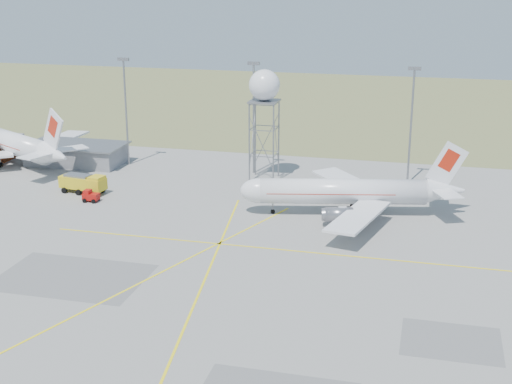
% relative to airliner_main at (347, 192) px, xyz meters
% --- Properties ---
extents(ground, '(400.00, 400.00, 0.00)m').
position_rel_airliner_main_xyz_m(ground, '(-9.58, -46.74, -3.59)').
color(ground, '#9E9D99').
rests_on(ground, ground).
extents(grass_strip, '(400.00, 120.00, 0.03)m').
position_rel_airliner_main_xyz_m(grass_strip, '(-9.58, 93.26, -3.57)').
color(grass_strip, '#646B3B').
rests_on(grass_strip, ground).
extents(building_grey, '(19.00, 10.00, 3.90)m').
position_rel_airliner_main_xyz_m(building_grey, '(-54.58, 17.26, -1.61)').
color(building_grey, gray).
rests_on(building_grey, ground).
extents(mast_a, '(2.20, 0.50, 20.50)m').
position_rel_airliner_main_xyz_m(mast_a, '(-44.58, 19.26, 8.48)').
color(mast_a, gray).
rests_on(mast_a, ground).
extents(mast_b, '(2.20, 0.50, 20.50)m').
position_rel_airliner_main_xyz_m(mast_b, '(-19.58, 19.26, 8.48)').
color(mast_b, gray).
rests_on(mast_b, ground).
extents(mast_c, '(2.20, 0.50, 20.50)m').
position_rel_airliner_main_xyz_m(mast_c, '(8.42, 19.26, 8.48)').
color(mast_c, gray).
rests_on(mast_c, ground).
extents(airliner_main, '(34.18, 32.67, 11.70)m').
position_rel_airliner_main_xyz_m(airliner_main, '(0.00, 0.00, 0.00)').
color(airliner_main, white).
rests_on(airliner_main, ground).
extents(airliner_far, '(35.37, 32.60, 12.96)m').
position_rel_airliner_main_xyz_m(airliner_far, '(-67.35, 14.76, 0.39)').
color(airliner_far, white).
rests_on(airliner_far, ground).
extents(radar_tower, '(5.43, 5.43, 19.65)m').
position_rel_airliner_main_xyz_m(radar_tower, '(-16.81, 15.96, 7.44)').
color(radar_tower, gray).
rests_on(radar_tower, ground).
extents(fire_truck, '(8.38, 4.20, 3.23)m').
position_rel_airliner_main_xyz_m(fire_truck, '(-44.22, 0.15, -2.04)').
color(fire_truck, gold).
rests_on(fire_truck, ground).
extents(baggage_tug, '(2.52, 2.03, 1.94)m').
position_rel_airliner_main_xyz_m(baggage_tug, '(-41.05, -3.81, -2.85)').
color(baggage_tug, '#A3100B').
rests_on(baggage_tug, ground).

